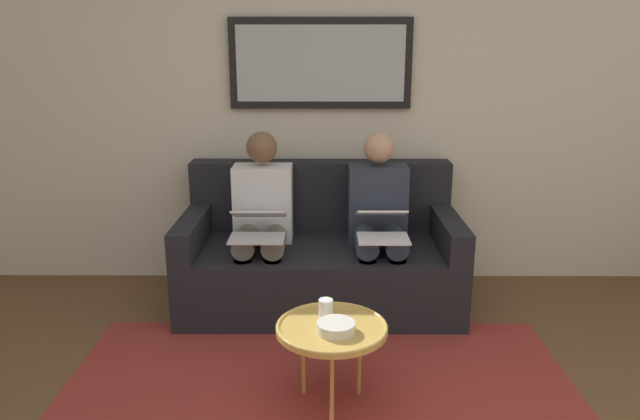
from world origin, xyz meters
TOP-DOWN VIEW (x-y plane):
  - wall_rear at (0.00, -2.60)m, footprint 6.00×0.12m
  - area_rug at (0.00, -0.85)m, footprint 2.60×1.80m
  - couch at (0.00, -2.12)m, footprint 1.78×0.90m
  - framed_mirror at (0.00, -2.51)m, footprint 1.23×0.05m
  - coffee_table at (-0.06, -0.90)m, footprint 0.53×0.53m
  - cup at (-0.03, -1.00)m, footprint 0.07×0.07m
  - bowl at (-0.08, -0.84)m, footprint 0.18×0.18m
  - person_left at (-0.38, -2.05)m, footprint 0.38×0.58m
  - laptop_white at (-0.38, -1.82)m, footprint 0.31×0.38m
  - person_right at (0.38, -2.05)m, footprint 0.38×0.58m
  - laptop_silver at (0.38, -1.81)m, footprint 0.33×0.36m

SIDE VIEW (x-z plane):
  - area_rug at x=0.00m, z-range 0.00..0.01m
  - couch at x=0.00m, z-range -0.14..0.76m
  - coffee_table at x=-0.06m, z-range 0.19..0.61m
  - bowl at x=-0.08m, z-range 0.41..0.46m
  - cup at x=-0.03m, z-range 0.41..0.50m
  - person_left at x=-0.38m, z-range 0.04..1.18m
  - person_right at x=0.38m, z-range 0.04..1.18m
  - laptop_silver at x=0.38m, z-range 0.55..0.71m
  - laptop_white at x=-0.38m, z-range 0.55..0.71m
  - wall_rear at x=0.00m, z-range 0.00..2.60m
  - framed_mirror at x=0.00m, z-range 1.25..1.85m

